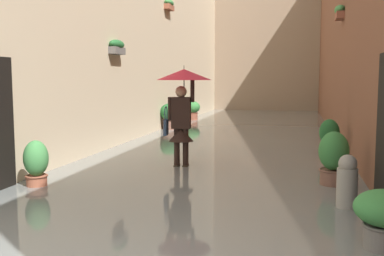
% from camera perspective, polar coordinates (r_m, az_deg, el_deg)
% --- Properties ---
extents(ground_plane, '(60.00, 60.00, 0.00)m').
position_cam_1_polar(ground_plane, '(14.67, 6.00, -1.14)').
color(ground_plane, gray).
extents(flood_water, '(6.61, 29.33, 0.08)m').
position_cam_1_polar(flood_water, '(14.66, 6.00, -0.99)').
color(flood_water, slate).
rests_on(flood_water, ground_plane).
extents(building_facade_left, '(2.04, 27.33, 8.11)m').
position_cam_1_polar(building_facade_left, '(14.76, 21.50, 14.30)').
color(building_facade_left, brown).
rests_on(building_facade_left, ground_plane).
extents(building_facade_far, '(9.41, 1.80, 12.14)m').
position_cam_1_polar(building_facade_far, '(27.39, 9.41, 14.92)').
color(building_facade_far, gray).
rests_on(building_facade_far, ground_plane).
extents(person_wading, '(1.12, 1.12, 2.12)m').
position_cam_1_polar(person_wading, '(9.24, -1.17, 4.17)').
color(person_wading, '#2D2319').
rests_on(person_wading, ground_plane).
extents(potted_plant_near_right, '(0.63, 0.63, 0.99)m').
position_cam_1_polar(potted_plant_near_right, '(16.12, -2.87, 1.57)').
color(potted_plant_near_right, brown).
rests_on(potted_plant_near_right, ground_plane).
extents(potted_plant_near_left, '(0.64, 0.64, 0.70)m').
position_cam_1_polar(potted_plant_near_left, '(5.25, 22.84, -10.17)').
color(potted_plant_near_left, '#66605B').
rests_on(potted_plant_near_left, ground_plane).
extents(potted_plant_mid_left, '(0.45, 0.45, 0.94)m').
position_cam_1_polar(potted_plant_mid_left, '(10.92, 16.71, -1.04)').
color(potted_plant_mid_left, '#9E563D').
rests_on(potted_plant_mid_left, ground_plane).
extents(potted_plant_far_right, '(0.62, 0.62, 0.89)m').
position_cam_1_polar(potted_plant_far_right, '(19.80, 0.11, 2.29)').
color(potted_plant_far_right, brown).
rests_on(potted_plant_far_right, ground_plane).
extents(potted_plant_mid_right, '(0.41, 0.41, 0.84)m').
position_cam_1_polar(potted_plant_mid_right, '(8.04, -18.83, -4.27)').
color(potted_plant_mid_right, '#9E563D').
rests_on(potted_plant_mid_right, ground_plane).
extents(potted_plant_far_left, '(0.50, 0.50, 0.98)m').
position_cam_1_polar(potted_plant_far_left, '(8.03, 17.21, -3.73)').
color(potted_plant_far_left, brown).
rests_on(potted_plant_far_left, ground_plane).
extents(mooring_bollard, '(0.28, 0.28, 0.82)m').
position_cam_1_polar(mooring_bollard, '(6.70, 18.74, -6.63)').
color(mooring_bollard, gray).
rests_on(mooring_bollard, ground_plane).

